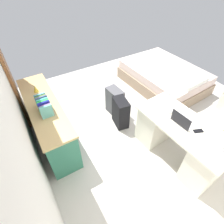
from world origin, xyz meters
TOP-DOWN VIEW (x-y plane):
  - ground_plane at (0.00, 0.00)m, footprint 5.08×5.08m
  - wall_back at (0.00, 2.04)m, footprint 4.01×0.10m
  - door_wooden at (1.45, 1.96)m, footprint 0.88×0.05m
  - desk at (-0.87, 0.01)m, footprint 1.48×0.76m
  - office_chair at (-0.92, -0.84)m, footprint 0.52×0.52m
  - credenza at (0.57, 1.66)m, footprint 1.80×0.48m
  - bed at (0.78, -1.21)m, footprint 1.98×1.52m
  - suitcase_black at (0.21, 0.41)m, footprint 0.39×0.28m
  - suitcase_spare_grey at (0.55, 0.33)m, footprint 0.38×0.25m
  - laptop at (-0.82, 0.05)m, footprint 0.33×0.24m
  - computer_mouse at (-0.56, 0.02)m, footprint 0.07×0.10m
  - cell_phone_near_laptop at (-1.04, -0.04)m, footprint 0.11×0.15m
  - book_row at (0.39, 1.66)m, footprint 0.35×0.17m
  - figurine_small at (0.94, 1.66)m, footprint 0.08×0.08m

SIDE VIEW (x-z plane):
  - ground_plane at x=0.00m, z-range 0.00..0.00m
  - bed at x=0.78m, z-range -0.05..0.53m
  - suitcase_spare_grey at x=0.55m, z-range 0.00..0.58m
  - suitcase_black at x=0.21m, z-range 0.00..0.59m
  - desk at x=-0.87m, z-range 0.02..0.76m
  - credenza at x=0.57m, z-range 0.00..0.80m
  - office_chair at x=-0.92m, z-range -0.05..0.89m
  - cell_phone_near_laptop at x=-1.04m, z-range 0.75..0.76m
  - computer_mouse at x=-0.56m, z-range 0.75..0.78m
  - laptop at x=-0.82m, z-range 0.69..0.90m
  - figurine_small at x=0.94m, z-range 0.80..0.91m
  - book_row at x=0.39m, z-range 0.79..1.02m
  - door_wooden at x=1.45m, z-range 0.00..2.04m
  - wall_back at x=0.00m, z-range 0.00..2.78m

